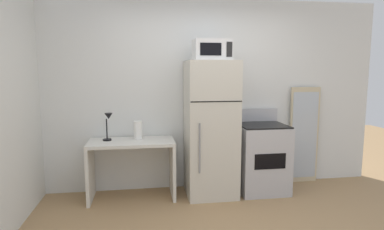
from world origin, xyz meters
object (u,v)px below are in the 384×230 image
Objects in this scene: desk_lamp at (108,122)px; leaning_mirror at (304,135)px; microwave at (212,50)px; oven_range at (261,157)px; desk at (132,158)px; paper_towel_roll at (138,130)px; refrigerator at (211,129)px.

leaning_mirror is (2.76, 0.18, -0.29)m from desk_lamp.
oven_range is (0.71, 0.03, -1.42)m from microwave.
desk is 1.73m from oven_range.
desk_lamp is at bearing -176.29° from leaning_mirror.
desk is 0.37m from paper_towel_roll.
leaning_mirror is at bearing 5.29° from desk.
microwave is (1.02, -0.06, 1.37)m from desk.
desk_lamp is 0.32× the size of oven_range.
paper_towel_roll is 2.40m from leaning_mirror.
microwave reaches higher than refrigerator.
microwave is 0.33× the size of leaning_mirror.
leaning_mirror is at bearing 3.94° from paper_towel_roll.
oven_range is (0.71, 0.01, -0.41)m from refrigerator.
leaning_mirror reaches higher than paper_towel_roll.
microwave reaches higher than leaning_mirror.
desk is at bearing 179.14° from oven_range.
microwave is at bearing -3.24° from desk.
microwave is 1.90m from leaning_mirror.
oven_range is 0.82m from leaning_mirror.
oven_range is (2.01, -0.08, -0.52)m from desk_lamp.
microwave is (0.00, -0.02, 1.01)m from refrigerator.
microwave is (0.94, -0.12, 1.02)m from paper_towel_roll.
leaning_mirror reaches higher than oven_range.
refrigerator is at bearing -2.06° from desk.
paper_towel_roll is at bearing 172.57° from microwave.
microwave reaches higher than desk.
oven_range is (1.65, -0.09, -0.40)m from paper_towel_roll.
desk_lamp is 0.77× the size of microwave.
desk_lamp is at bearing -177.80° from paper_towel_roll.
desk is 0.61× the size of refrigerator.
refrigerator is 0.82m from oven_range.
microwave is at bearing -168.80° from leaning_mirror.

